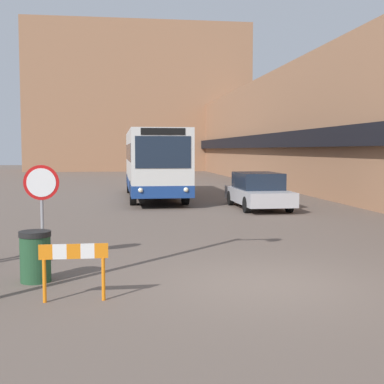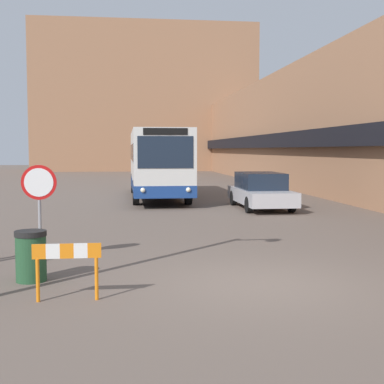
{
  "view_description": "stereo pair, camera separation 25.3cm",
  "coord_description": "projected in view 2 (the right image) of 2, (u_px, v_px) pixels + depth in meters",
  "views": [
    {
      "loc": [
        -2.65,
        -9.34,
        2.45
      ],
      "look_at": [
        -0.44,
        6.33,
        1.2
      ],
      "focal_mm": 50.0,
      "sensor_mm": 36.0,
      "label": 1
    },
    {
      "loc": [
        -2.4,
        -9.37,
        2.45
      ],
      "look_at": [
        -0.44,
        6.33,
        1.2
      ],
      "focal_mm": 50.0,
      "sensor_mm": 36.0,
      "label": 2
    }
  ],
  "objects": [
    {
      "name": "ground_plane",
      "position": [
        259.0,
        284.0,
        9.76
      ],
      "size": [
        160.0,
        160.0,
        0.0
      ],
      "primitive_type": "plane",
      "color": "#66564C"
    },
    {
      "name": "building_row_right",
      "position": [
        318.0,
        129.0,
        34.43
      ],
      "size": [
        5.5,
        60.0,
        7.62
      ],
      "color": "#996B4C",
      "rests_on": "ground_plane"
    },
    {
      "name": "building_backdrop_far",
      "position": [
        145.0,
        99.0,
        64.02
      ],
      "size": [
        26.0,
        8.0,
        17.05
      ],
      "color": "#996B4C",
      "rests_on": "ground_plane"
    },
    {
      "name": "city_bus",
      "position": [
        158.0,
        162.0,
        27.12
      ],
      "size": [
        2.62,
        11.04,
        3.37
      ],
      "color": "silver",
      "rests_on": "ground_plane"
    },
    {
      "name": "parked_car_front",
      "position": [
        261.0,
        191.0,
        22.3
      ],
      "size": [
        1.92,
        4.8,
        1.5
      ],
      "color": "#B7B7BC",
      "rests_on": "ground_plane"
    },
    {
      "name": "stop_sign",
      "position": [
        39.0,
        192.0,
        11.63
      ],
      "size": [
        0.76,
        0.08,
        2.12
      ],
      "color": "gray",
      "rests_on": "ground_plane"
    },
    {
      "name": "trash_bin",
      "position": [
        31.0,
        256.0,
        9.96
      ],
      "size": [
        0.59,
        0.59,
        0.95
      ],
      "color": "#234C2D",
      "rests_on": "ground_plane"
    },
    {
      "name": "construction_barricade",
      "position": [
        67.0,
        260.0,
        8.64
      ],
      "size": [
        1.1,
        0.06,
        0.94
      ],
      "color": "orange",
      "rests_on": "ground_plane"
    }
  ]
}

